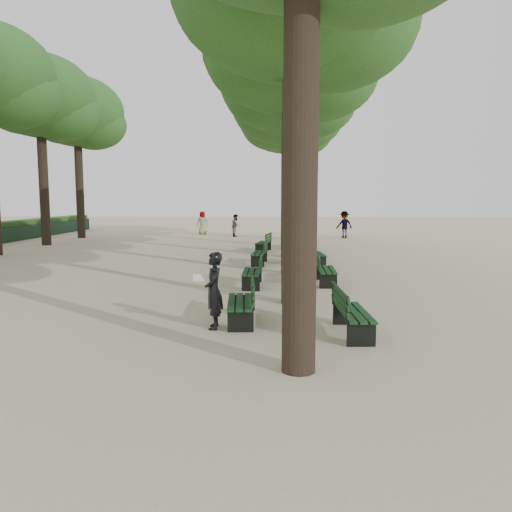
{
  "coord_description": "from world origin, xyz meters",
  "views": [
    {
      "loc": [
        1.21,
        -9.46,
        2.67
      ],
      "look_at": [
        0.6,
        3.0,
        1.2
      ],
      "focal_mm": 35.0,
      "sensor_mm": 36.0,
      "label": 1
    }
  ],
  "objects": [
    {
      "name": "bench_left_3",
      "position": [
        0.37,
        15.08,
        0.27
      ],
      "size": [
        0.81,
        1.86,
        0.92
      ],
      "color": "black",
      "rests_on": "ground"
    },
    {
      "name": "bench_left_2",
      "position": [
        0.37,
        10.35,
        0.27
      ],
      "size": [
        0.65,
        1.82,
        0.92
      ],
      "color": "black",
      "rests_on": "ground"
    },
    {
      "name": "tree_central_4",
      "position": [
        1.5,
        18.0,
        7.65
      ],
      "size": [
        6.0,
        6.0,
        9.95
      ],
      "color": "#33261C",
      "rests_on": "ground"
    },
    {
      "name": "tree_central_5",
      "position": [
        1.5,
        23.0,
        7.65
      ],
      "size": [
        6.0,
        6.0,
        9.95
      ],
      "color": "#33261C",
      "rests_on": "ground"
    },
    {
      "name": "pedestrian_a",
      "position": [
        -1.83,
        24.56,
        0.76
      ],
      "size": [
        0.31,
        0.75,
        1.53
      ],
      "primitive_type": "imported",
      "rotation": [
        0.0,
        0.0,
        1.56
      ],
      "color": "#262628",
      "rests_on": "ground"
    },
    {
      "name": "bench_right_0",
      "position": [
        2.63,
        0.11,
        0.27
      ],
      "size": [
        0.67,
        1.83,
        0.92
      ],
      "color": "black",
      "rests_on": "ground"
    },
    {
      "name": "pedestrian_b",
      "position": [
        5.44,
        23.81,
        0.89
      ],
      "size": [
        1.2,
        0.69,
        1.77
      ],
      "primitive_type": "imported",
      "rotation": [
        0.0,
        0.0,
        3.46
      ],
      "color": "#262628",
      "rests_on": "ground"
    },
    {
      "name": "tree_far_4",
      "position": [
        -12.0,
        18.0,
        8.14
      ],
      "size": [
        6.0,
        6.0,
        10.45
      ],
      "color": "#33261C",
      "rests_on": "ground"
    },
    {
      "name": "bench_left_1",
      "position": [
        0.37,
        5.34,
        0.27
      ],
      "size": [
        0.58,
        1.8,
        0.92
      ],
      "color": "black",
      "rests_on": "ground"
    },
    {
      "name": "pedestrian_d",
      "position": [
        -4.44,
        26.44,
        0.84
      ],
      "size": [
        0.89,
        0.63,
        1.68
      ],
      "primitive_type": "imported",
      "rotation": [
        0.0,
        0.0,
        3.54
      ],
      "color": "#262628",
      "rests_on": "ground"
    },
    {
      "name": "bench_left_0",
      "position": [
        0.37,
        0.97,
        0.27
      ],
      "size": [
        0.71,
        1.84,
        0.92
      ],
      "color": "black",
      "rests_on": "ground"
    },
    {
      "name": "tree_central_3",
      "position": [
        1.5,
        13.0,
        7.65
      ],
      "size": [
        6.0,
        6.0,
        9.95
      ],
      "color": "#33261C",
      "rests_on": "ground"
    },
    {
      "name": "tree_central_2",
      "position": [
        1.5,
        8.0,
        7.65
      ],
      "size": [
        6.0,
        6.0,
        9.95
      ],
      "color": "#33261C",
      "rests_on": "ground"
    },
    {
      "name": "bench_right_2",
      "position": [
        2.63,
        10.25,
        0.27
      ],
      "size": [
        0.74,
        1.85,
        0.92
      ],
      "color": "black",
      "rests_on": "ground"
    },
    {
      "name": "bench_right_3",
      "position": [
        2.63,
        15.83,
        0.27
      ],
      "size": [
        0.65,
        1.82,
        0.92
      ],
      "color": "black",
      "rests_on": "ground"
    },
    {
      "name": "ground",
      "position": [
        0.0,
        0.0,
        0.0
      ],
      "size": [
        120.0,
        120.0,
        0.0
      ],
      "primitive_type": "plane",
      "color": "beige",
      "rests_on": "ground"
    },
    {
      "name": "tree_far_5",
      "position": [
        -12.0,
        23.0,
        8.14
      ],
      "size": [
        6.0,
        6.0,
        10.45
      ],
      "color": "#33261C",
      "rests_on": "ground"
    },
    {
      "name": "man_with_map",
      "position": [
        -0.13,
        0.45,
        0.79
      ],
      "size": [
        0.62,
        0.66,
        1.57
      ],
      "color": "black",
      "rests_on": "ground"
    },
    {
      "name": "bench_right_1",
      "position": [
        2.63,
        5.87,
        0.27
      ],
      "size": [
        0.58,
        1.8,
        0.92
      ],
      "color": "black",
      "rests_on": "ground"
    }
  ]
}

